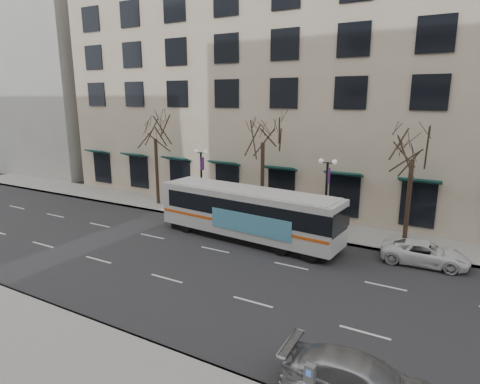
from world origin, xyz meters
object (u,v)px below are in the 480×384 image
Objects in this scene: silver_car at (362,382)px; white_pickup at (425,253)px; lamp_post_right at (326,193)px; tree_far_left at (155,127)px; lamp_post_left at (201,178)px; tree_far_mid at (263,129)px; city_bus at (249,212)px; tree_far_right at (414,144)px; pay_station at (310,377)px.

silver_car reaches higher than white_pickup.
white_pickup is (6.36, -2.00, -2.30)m from lamp_post_right.
lamp_post_right is at bearing 69.71° from white_pickup.
tree_far_left is 1.60× the size of lamp_post_left.
city_bus is at bearing -76.29° from tree_far_mid.
tree_far_left is at bearing 173.17° from lamp_post_left.
silver_car is (20.72, -15.00, -5.98)m from tree_far_left.
city_bus is 2.76× the size of white_pickup.
silver_car is 12.42m from white_pickup.
tree_far_right is at bearing 6.85° from lamp_post_right.
tree_far_left reaches higher than pay_station.
tree_far_left is 1.03× the size of tree_far_right.
tree_far_left is at bearing 53.34° from silver_car.
lamp_post_left is (-4.99, -0.60, -3.96)m from tree_far_mid.
city_bus reaches higher than pay_station.
tree_far_right is (10.00, -0.00, -0.48)m from tree_far_mid.
tree_far_right reaches higher than pay_station.
tree_far_left is at bearing 165.51° from city_bus.
tree_far_right is at bearing 1.98° from silver_car.
tree_far_right is 1.75× the size of white_pickup.
tree_far_left is 1.60× the size of lamp_post_right.
white_pickup is at bearing 88.07° from pay_station.
tree_far_mid is 1.06× the size of tree_far_right.
white_pickup is (1.37, -2.60, -5.78)m from tree_far_right.
lamp_post_left is 0.41× the size of city_bus.
pay_station reaches higher than silver_car.
tree_far_mid is 10.01m from tree_far_right.
tree_far_mid is at bearing 108.75° from city_bus.
tree_far_left reaches higher than lamp_post_right.
tree_far_right is 1.55× the size of lamp_post_left.
tree_far_mid reaches higher than lamp_post_left.
tree_far_right is 10.86m from city_bus.
tree_far_right reaches higher than lamp_post_right.
city_bus is at bearing -19.52° from tree_far_left.
lamp_post_left is at bearing 46.74° from silver_car.
city_bus is at bearing 130.85° from pay_station.
white_pickup is (16.36, -2.00, -2.30)m from lamp_post_left.
silver_car is at bearing 48.53° from pay_station.
lamp_post_left is 21.30m from pay_station.
city_bus is (10.95, -3.88, -4.85)m from tree_far_left.
city_bus reaches higher than white_pickup.
city_bus is at bearing -156.79° from tree_far_right.
tree_far_mid is 1.86× the size of white_pickup.
lamp_post_left reaches higher than silver_car.
city_bus is at bearing -141.06° from lamp_post_right.
pay_station is (14.46, -15.55, -1.74)m from lamp_post_left.
city_bus reaches higher than silver_car.
tree_far_mid is at bearing 74.28° from white_pickup.
silver_car is at bearing -68.38° from lamp_post_right.
silver_car is (0.72, -15.00, -5.71)m from tree_far_right.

